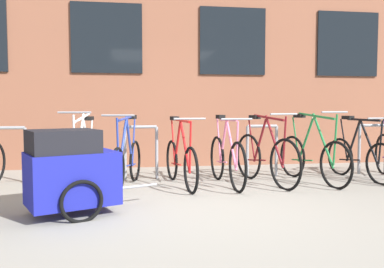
{
  "coord_description": "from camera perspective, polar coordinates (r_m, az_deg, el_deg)",
  "views": [
    {
      "loc": [
        -0.75,
        -4.47,
        1.14
      ],
      "look_at": [
        0.16,
        1.6,
        0.74
      ],
      "focal_mm": 37.36,
      "sensor_mm": 36.0,
      "label": 1
    }
  ],
  "objects": [
    {
      "name": "ground_plane",
      "position": [
        4.67,
        0.99,
        -10.37
      ],
      "size": [
        42.0,
        42.0,
        0.0
      ],
      "primitive_type": "plane",
      "color": "gray"
    },
    {
      "name": "storefront_building",
      "position": [
        11.18,
        -4.68,
        14.37
      ],
      "size": [
        28.0,
        6.62,
        6.41
      ],
      "color": "brown",
      "rests_on": "ground"
    },
    {
      "name": "bike_rack",
      "position": [
        6.5,
        1.56,
        -1.76
      ],
      "size": [
        6.55,
        0.05,
        0.86
      ],
      "color": "gray",
      "rests_on": "ground"
    },
    {
      "name": "bicycle_red",
      "position": [
        5.88,
        -1.66,
        -3.77
      ],
      "size": [
        0.44,
        1.71,
        1.03
      ],
      "color": "black",
      "rests_on": "ground"
    },
    {
      "name": "bicycle_black",
      "position": [
        6.94,
        22.75,
        -2.93
      ],
      "size": [
        0.44,
        1.58,
        1.03
      ],
      "color": "black",
      "rests_on": "ground"
    },
    {
      "name": "bicycle_green",
      "position": [
        6.43,
        16.79,
        -3.09
      ],
      "size": [
        0.51,
        1.74,
        1.11
      ],
      "color": "black",
      "rests_on": "ground"
    },
    {
      "name": "bicycle_blue",
      "position": [
        5.84,
        -9.25,
        -3.83
      ],
      "size": [
        0.54,
        1.64,
        1.07
      ],
      "color": "black",
      "rests_on": "ground"
    },
    {
      "name": "bicycle_pink",
      "position": [
        5.94,
        4.94,
        -3.52
      ],
      "size": [
        0.44,
        1.72,
        1.05
      ],
      "color": "black",
      "rests_on": "ground"
    },
    {
      "name": "bicycle_white",
      "position": [
        5.99,
        -15.12,
        -3.74
      ],
      "size": [
        0.44,
        1.65,
        1.11
      ],
      "color": "black",
      "rests_on": "ground"
    },
    {
      "name": "bicycle_maroon",
      "position": [
        6.12,
        10.43,
        -3.24
      ],
      "size": [
        0.56,
        1.69,
        1.09
      ],
      "color": "black",
      "rests_on": "ground"
    },
    {
      "name": "bike_trailer",
      "position": [
        4.44,
        -16.99,
        -5.03
      ],
      "size": [
        1.45,
        0.91,
        0.93
      ],
      "color": "navy",
      "rests_on": "ground"
    }
  ]
}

